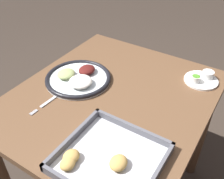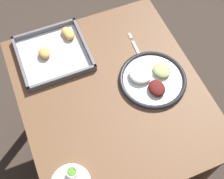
# 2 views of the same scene
# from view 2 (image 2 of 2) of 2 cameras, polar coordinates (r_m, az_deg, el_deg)

# --- Properties ---
(ground_plane) EXTENTS (8.00, 8.00, 0.00)m
(ground_plane) POSITION_cam_2_polar(r_m,az_deg,el_deg) (2.02, -0.04, -10.69)
(ground_plane) COLOR #382D26
(dining_table) EXTENTS (0.90, 0.78, 0.73)m
(dining_table) POSITION_cam_2_polar(r_m,az_deg,el_deg) (1.47, -0.06, -3.04)
(dining_table) COLOR brown
(dining_table) RESTS_ON ground_plane
(dinner_plate) EXTENTS (0.30, 0.30, 0.05)m
(dinner_plate) POSITION_cam_2_polar(r_m,az_deg,el_deg) (1.38, 7.32, 1.95)
(dinner_plate) COLOR silver
(dinner_plate) RESTS_ON dining_table
(fork) EXTENTS (0.20, 0.03, 0.00)m
(fork) POSITION_cam_2_polar(r_m,az_deg,el_deg) (1.47, 4.61, 7.13)
(fork) COLOR silver
(fork) RESTS_ON dining_table
(baking_tray) EXTENTS (0.30, 0.32, 0.04)m
(baking_tray) POSITION_cam_2_polar(r_m,az_deg,el_deg) (1.48, -10.50, 6.81)
(baking_tray) COLOR #595960
(baking_tray) RESTS_ON dining_table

